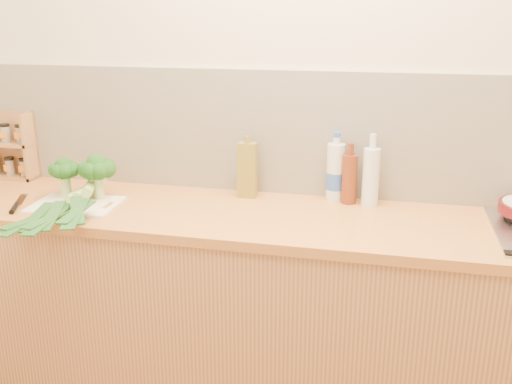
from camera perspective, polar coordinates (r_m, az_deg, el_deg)
room_shell at (r=2.47m, az=5.34°, el=5.73°), size 3.50×3.50×3.50m
counter at (r=2.45m, az=3.89°, el=-12.34°), size 3.20×0.62×0.90m
chopping_board at (r=2.49m, az=-17.57°, el=-1.23°), size 0.37×0.28×0.01m
broccoli_left at (r=2.56m, az=-18.62°, el=2.10°), size 0.13×0.13×0.18m
broccoli_right at (r=2.49m, az=-15.60°, el=2.25°), size 0.16×0.16×0.20m
leek_front at (r=2.47m, az=-18.20°, el=-0.70°), size 0.10×0.70×0.04m
leek_mid at (r=2.44m, az=-17.41°, el=-0.46°), size 0.15×0.71×0.04m
leek_back at (r=2.41m, az=-16.58°, el=-0.10°), size 0.28×0.66×0.04m
chefs_knife at (r=2.55m, az=-22.88°, el=-1.29°), size 0.14×0.26×0.02m
spice_rack at (r=3.01m, az=-23.42°, el=3.95°), size 0.27×0.11×0.32m
oil_tin at (r=2.46m, az=-0.86°, el=2.25°), size 0.08×0.05×0.27m
glass_bottle at (r=2.40m, az=11.42°, el=1.59°), size 0.07×0.07×0.30m
amber_bottle at (r=2.41m, az=9.32°, el=1.39°), size 0.06×0.06×0.26m
water_bottle at (r=2.44m, az=7.93°, el=1.81°), size 0.08×0.08×0.28m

